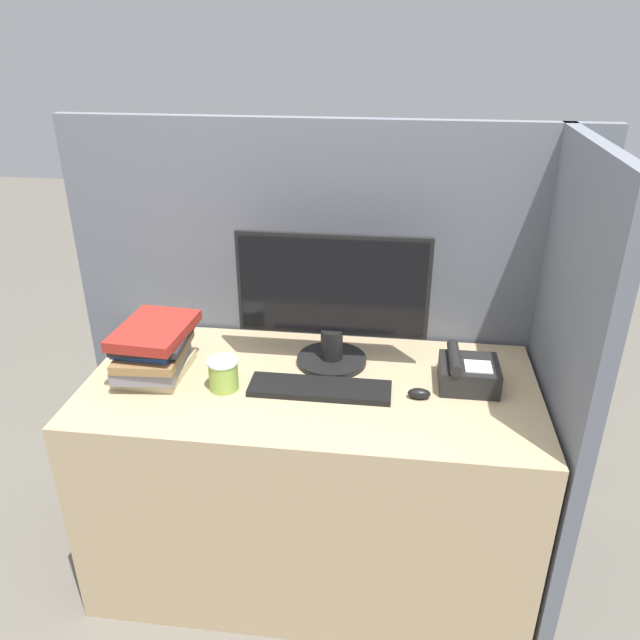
# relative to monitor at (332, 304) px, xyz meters

# --- Properties ---
(cubicle_panel_rear) EXTENTS (1.84, 0.04, 1.52)m
(cubicle_panel_rear) POSITION_rel_monitor_xyz_m (-0.05, 0.24, -0.22)
(cubicle_panel_rear) COLOR slate
(cubicle_panel_rear) RESTS_ON ground_plane
(cubicle_panel_right) EXTENTS (0.04, 0.75, 1.52)m
(cubicle_panel_right) POSITION_rel_monitor_xyz_m (0.70, -0.11, -0.22)
(cubicle_panel_right) COLOR slate
(cubicle_panel_right) RESTS_ON ground_plane
(desk) EXTENTS (1.44, 0.69, 0.76)m
(desk) POSITION_rel_monitor_xyz_m (-0.05, -0.14, -0.60)
(desk) COLOR tan
(desk) RESTS_ON ground_plane
(monitor) EXTENTS (0.62, 0.23, 0.45)m
(monitor) POSITION_rel_monitor_xyz_m (0.00, 0.00, 0.00)
(monitor) COLOR black
(monitor) RESTS_ON desk
(keyboard) EXTENTS (0.44, 0.12, 0.02)m
(keyboard) POSITION_rel_monitor_xyz_m (-0.02, -0.19, -0.21)
(keyboard) COLOR black
(keyboard) RESTS_ON desk
(mouse) EXTENTS (0.07, 0.04, 0.03)m
(mouse) POSITION_rel_monitor_xyz_m (0.29, -0.19, -0.20)
(mouse) COLOR black
(mouse) RESTS_ON desk
(coffee_cup) EXTENTS (0.10, 0.10, 0.10)m
(coffee_cup) POSITION_rel_monitor_xyz_m (-0.32, -0.21, -0.17)
(coffee_cup) COLOR #8CB247
(coffee_cup) RESTS_ON desk
(book_stack) EXTENTS (0.24, 0.30, 0.18)m
(book_stack) POSITION_rel_monitor_xyz_m (-0.56, -0.15, -0.13)
(book_stack) COLOR #C6B78C
(book_stack) RESTS_ON desk
(desk_telephone) EXTENTS (0.18, 0.18, 0.12)m
(desk_telephone) POSITION_rel_monitor_xyz_m (0.44, -0.09, -0.17)
(desk_telephone) COLOR black
(desk_telephone) RESTS_ON desk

